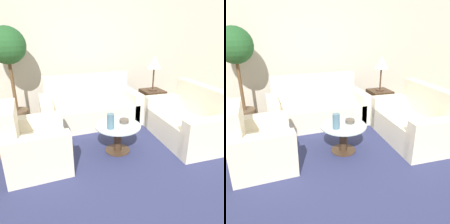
# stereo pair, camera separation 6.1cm
# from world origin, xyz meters

# --- Properties ---
(ground_plane) EXTENTS (14.00, 14.00, 0.00)m
(ground_plane) POSITION_xyz_m (0.00, 0.00, 0.00)
(ground_plane) COLOR brown
(wall_back) EXTENTS (10.00, 0.06, 2.60)m
(wall_back) POSITION_xyz_m (0.00, 2.72, 1.30)
(wall_back) COLOR beige
(wall_back) RESTS_ON ground_plane
(rug) EXTENTS (3.36, 3.28, 0.01)m
(rug) POSITION_xyz_m (-0.11, 0.69, 0.00)
(rug) COLOR navy
(rug) RESTS_ON ground_plane
(sofa_main) EXTENTS (1.88, 0.84, 0.93)m
(sofa_main) POSITION_xyz_m (-0.21, 1.92, 0.29)
(sofa_main) COLOR beige
(sofa_main) RESTS_ON ground_plane
(armchair) EXTENTS (0.79, 0.90, 0.89)m
(armchair) POSITION_xyz_m (-1.32, 0.71, 0.29)
(armchair) COLOR beige
(armchair) RESTS_ON ground_plane
(loveseat) EXTENTS (0.88, 1.47, 0.91)m
(loveseat) POSITION_xyz_m (1.14, 0.69, 0.29)
(loveseat) COLOR beige
(loveseat) RESTS_ON ground_plane
(coffee_table) EXTENTS (0.68, 0.68, 0.43)m
(coffee_table) POSITION_xyz_m (-0.11, 0.69, 0.28)
(coffee_table) COLOR #422D1E
(coffee_table) RESTS_ON ground_plane
(side_table) EXTENTS (0.43, 0.43, 0.59)m
(side_table) POSITION_xyz_m (1.08, 1.76, 0.29)
(side_table) COLOR #422D1E
(side_table) RESTS_ON ground_plane
(table_lamp) EXTENTS (0.29, 0.29, 0.68)m
(table_lamp) POSITION_xyz_m (1.08, 1.76, 1.13)
(table_lamp) COLOR #422D1E
(table_lamp) RESTS_ON side_table
(potted_plant) EXTENTS (0.64, 0.64, 1.83)m
(potted_plant) POSITION_xyz_m (-1.56, 2.21, 1.28)
(potted_plant) COLOR brown
(potted_plant) RESTS_ON ground_plane
(vase) EXTENTS (0.10, 0.10, 0.22)m
(vase) POSITION_xyz_m (-0.25, 0.62, 0.54)
(vase) COLOR slate
(vase) RESTS_ON coffee_table
(bowl) EXTENTS (0.14, 0.14, 0.06)m
(bowl) POSITION_xyz_m (0.01, 0.74, 0.46)
(bowl) COLOR brown
(bowl) RESTS_ON coffee_table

